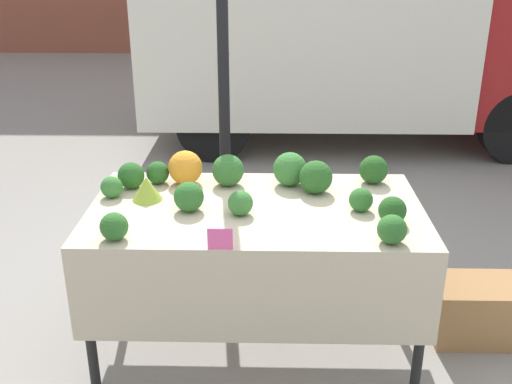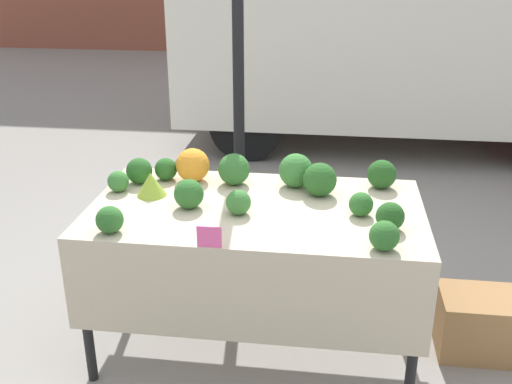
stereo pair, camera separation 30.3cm
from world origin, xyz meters
The scene contains 21 objects.
ground_plane centered at (0.00, 0.00, 0.00)m, with size 40.00×40.00×0.00m, color gray.
tent_pole centered at (-0.22, 0.82, 1.35)m, with size 0.07×0.07×2.70m.
parked_truck centered at (0.87, 3.85, 1.31)m, with size 4.56×1.88×2.44m.
market_table centered at (0.00, -0.07, 0.74)m, with size 1.71×0.96×0.84m.
orange_cauliflower centered at (-0.40, 0.31, 0.93)m, with size 0.19×0.19×0.19m.
romanesco_head centered at (-0.57, 0.07, 0.90)m, with size 0.16×0.16×0.13m.
broccoli_head_0 centered at (-0.56, 0.31, 0.90)m, with size 0.13×0.13×0.13m.
broccoli_head_1 centered at (-0.69, 0.24, 0.91)m, with size 0.15×0.15×0.15m.
broccoli_head_2 centered at (0.53, -0.04, 0.90)m, with size 0.12×0.12×0.12m.
broccoli_head_3 centered at (0.65, 0.34, 0.92)m, with size 0.16×0.16×0.16m.
broccoli_head_4 centered at (0.62, -0.39, 0.90)m, with size 0.13×0.13×0.13m.
broccoli_head_5 centered at (-0.76, 0.10, 0.89)m, with size 0.12×0.12×0.12m.
broccoli_head_6 centered at (0.32, 0.19, 0.93)m, with size 0.18×0.18×0.18m.
broccoli_head_7 centered at (-0.07, -0.10, 0.90)m, with size 0.13×0.13×0.13m.
broccoli_head_8 centered at (0.66, -0.18, 0.90)m, with size 0.13×0.13×0.13m.
broccoli_head_9 centered at (-0.16, 0.29, 0.92)m, with size 0.18×0.18×0.18m.
broccoli_head_10 centered at (-0.33, -0.06, 0.91)m, with size 0.15×0.15×0.15m.
broccoli_head_11 centered at (0.18, 0.30, 0.93)m, with size 0.19×0.19×0.19m.
broccoli_head_12 centered at (-0.63, -0.38, 0.90)m, with size 0.13×0.13×0.13m.
price_sign centered at (-0.15, -0.47, 0.89)m, with size 0.11×0.01×0.10m.
produce_crate centered at (1.23, 0.09, 0.17)m, with size 0.48×0.34×0.34m.
Camera 1 is at (0.06, -2.80, 2.08)m, focal length 42.00 mm.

